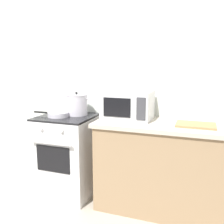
% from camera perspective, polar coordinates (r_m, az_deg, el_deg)
% --- Properties ---
extents(back_wall, '(4.40, 0.10, 2.50)m').
position_cam_1_polar(back_wall, '(2.96, 4.40, 5.90)').
color(back_wall, silver).
rests_on(back_wall, ground_plane).
extents(lower_cabinet_right, '(1.64, 0.56, 0.88)m').
position_cam_1_polar(lower_cabinet_right, '(2.71, 14.71, -12.57)').
color(lower_cabinet_right, '#8C7051').
rests_on(lower_cabinet_right, ground_plane).
extents(countertop_right, '(1.70, 0.60, 0.04)m').
position_cam_1_polar(countertop_right, '(2.57, 15.20, -3.10)').
color(countertop_right, '#ADA393').
rests_on(countertop_right, lower_cabinet_right).
extents(stove, '(0.60, 0.64, 0.92)m').
position_cam_1_polar(stove, '(3.04, -9.83, -9.41)').
color(stove, silver).
rests_on(stove, ground_plane).
extents(stock_pot, '(0.33, 0.25, 0.26)m').
position_cam_1_polar(stock_pot, '(2.94, -7.84, 1.63)').
color(stock_pot, silver).
rests_on(stock_pot, stove).
extents(frying_pan, '(0.43, 0.23, 0.05)m').
position_cam_1_polar(frying_pan, '(2.89, -11.98, -0.51)').
color(frying_pan, silver).
rests_on(frying_pan, stove).
extents(microwave, '(0.50, 0.37, 0.30)m').
position_cam_1_polar(microwave, '(2.69, 3.52, 1.56)').
color(microwave, silver).
rests_on(microwave, countertop_right).
extents(cutting_board, '(0.36, 0.26, 0.02)m').
position_cam_1_polar(cutting_board, '(2.54, 18.12, -2.74)').
color(cutting_board, '#997047').
rests_on(cutting_board, countertop_right).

